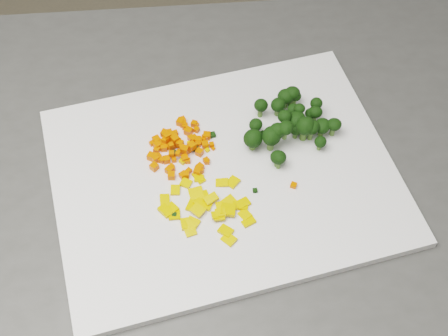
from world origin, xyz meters
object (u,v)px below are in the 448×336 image
(pepper_pile, at_px, (208,206))
(cutting_board, at_px, (224,175))
(counter_block, at_px, (238,300))
(carrot_pile, at_px, (177,143))
(broccoli_pile, at_px, (291,123))

(pepper_pile, bearing_deg, cutting_board, 88.91)
(counter_block, distance_m, cutting_board, 0.46)
(carrot_pile, bearing_deg, counter_block, 7.44)
(counter_block, distance_m, broccoli_pile, 0.49)
(cutting_board, height_order, pepper_pile, pepper_pile)
(carrot_pile, height_order, broccoli_pile, broccoli_pile)
(pepper_pile, xyz_separation_m, broccoli_pile, (0.07, 0.15, 0.02))
(carrot_pile, bearing_deg, pepper_pile, -47.97)
(counter_block, relative_size, cutting_board, 2.13)
(counter_block, bearing_deg, pepper_pile, -102.76)
(counter_block, bearing_deg, cutting_board, -123.13)
(cutting_board, bearing_deg, counter_block, 56.87)
(broccoli_pile, bearing_deg, cutting_board, -127.66)
(cutting_board, relative_size, carrot_pile, 4.50)
(carrot_pile, bearing_deg, broccoli_pile, 26.55)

